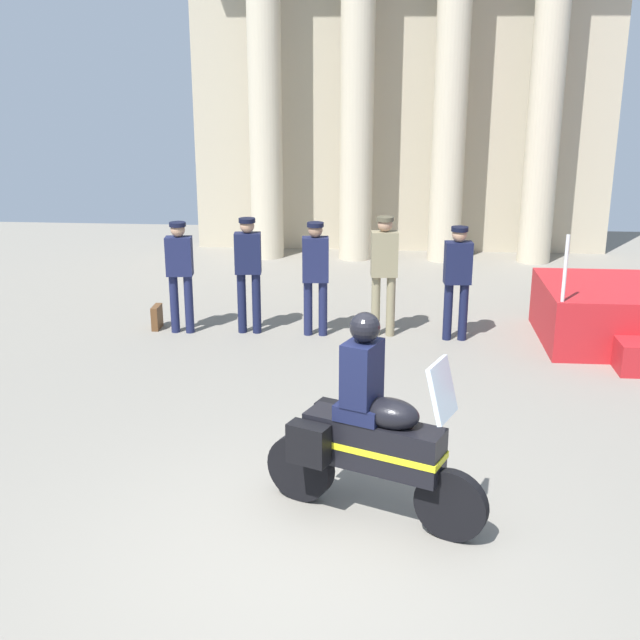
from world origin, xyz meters
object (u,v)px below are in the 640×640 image
at_px(officer_in_row_4, 457,274).
at_px(officer_in_row_0, 180,268).
at_px(briefcase_on_ground, 157,317).
at_px(motorcycle_with_rider, 366,434).
at_px(officer_in_row_3, 384,267).
at_px(officer_in_row_2, 315,270).
at_px(officer_in_row_1, 248,266).

bearing_deg(officer_in_row_4, officer_in_row_0, -5.63).
relative_size(officer_in_row_0, briefcase_on_ground, 4.64).
xyz_separation_m(motorcycle_with_rider, briefcase_on_ground, (-3.30, 5.13, -0.61)).
height_order(officer_in_row_3, officer_in_row_4, officer_in_row_3).
bearing_deg(motorcycle_with_rider, officer_in_row_2, 123.29).
bearing_deg(briefcase_on_ground, officer_in_row_0, -18.13).
xyz_separation_m(officer_in_row_0, officer_in_row_2, (2.00, 0.03, 0.01)).
bearing_deg(officer_in_row_4, officer_in_row_2, -6.79).
bearing_deg(officer_in_row_2, officer_in_row_0, -4.44).
bearing_deg(officer_in_row_2, officer_in_row_3, 177.87).
height_order(officer_in_row_2, officer_in_row_3, officer_in_row_3).
xyz_separation_m(officer_in_row_3, motorcycle_with_rider, (-0.12, -5.08, -0.25)).
relative_size(officer_in_row_1, officer_in_row_2, 1.02).
height_order(officer_in_row_1, motorcycle_with_rider, motorcycle_with_rider).
distance_m(officer_in_row_0, motorcycle_with_rider, 5.76).
height_order(officer_in_row_0, officer_in_row_3, officer_in_row_3).
distance_m(officer_in_row_3, officer_in_row_4, 1.05).
height_order(officer_in_row_0, motorcycle_with_rider, motorcycle_with_rider).
bearing_deg(motorcycle_with_rider, officer_in_row_0, 143.31).
bearing_deg(officer_in_row_2, briefcase_on_ground, -7.93).
xyz_separation_m(officer_in_row_1, briefcase_on_ground, (-1.43, 0.07, -0.84)).
relative_size(officer_in_row_1, motorcycle_with_rider, 0.88).
xyz_separation_m(officer_in_row_0, officer_in_row_3, (2.99, 0.09, 0.06)).
bearing_deg(officer_in_row_0, officer_in_row_3, 176.33).
distance_m(officer_in_row_2, motorcycle_with_rider, 5.10).
relative_size(officer_in_row_4, briefcase_on_ground, 4.63).
bearing_deg(officer_in_row_3, officer_in_row_0, -3.67).
bearing_deg(motorcycle_with_rider, officer_in_row_1, 133.66).
bearing_deg(officer_in_row_0, officer_in_row_4, 174.37).
relative_size(officer_in_row_1, officer_in_row_4, 1.04).
relative_size(officer_in_row_0, officer_in_row_4, 1.00).
height_order(officer_in_row_0, briefcase_on_ground, officer_in_row_0).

